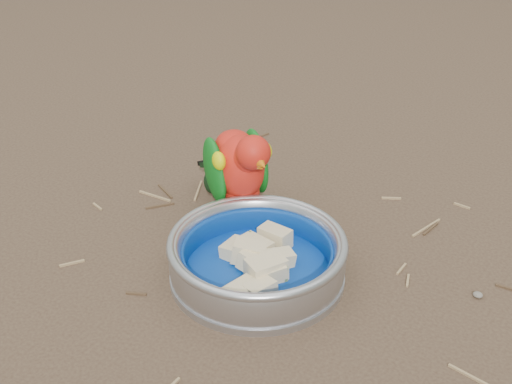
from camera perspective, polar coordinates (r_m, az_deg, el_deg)
The scene contains 6 objects.
ground at distance 0.91m, azimuth -4.33°, elevation -8.85°, with size 60.00×60.00×0.00m, color #483627.
food_bowl at distance 0.94m, azimuth 0.10°, elevation -6.52°, with size 0.23×0.23×0.02m, color #B2B2BA.
bowl_wall at distance 0.92m, azimuth 0.10°, elevation -5.03°, with size 0.23×0.23×0.04m, color #B2B2BA, non-canonical shape.
fruit_wedges at distance 0.93m, azimuth 0.10°, elevation -5.38°, with size 0.14×0.14×0.03m, color beige, non-canonical shape.
lory_parrot at distance 1.03m, azimuth -1.34°, elevation 1.36°, with size 0.09×0.19×0.15m, color red, non-canonical shape.
ground_debris at distance 0.91m, azimuth -2.23°, elevation -8.27°, with size 0.90×0.80×0.01m, color #9A7C54, non-canonical shape.
Camera 1 is at (0.45, -0.55, 0.57)m, focal length 50.00 mm.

